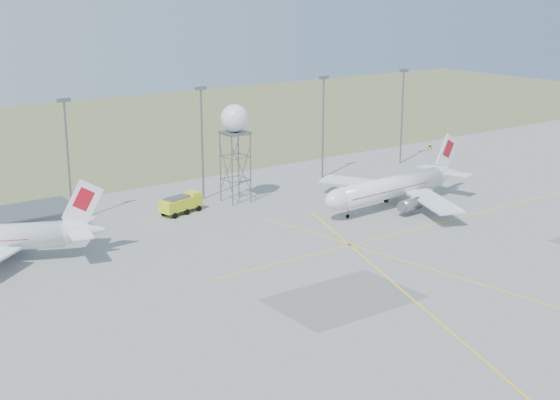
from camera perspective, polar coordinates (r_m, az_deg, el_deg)
ground at (r=103.08m, az=18.79°, el=-6.89°), size 400.00×400.00×0.00m
grass_strip at (r=212.52m, az=-13.52°, el=4.80°), size 400.00×120.00×0.03m
building_grey at (r=127.50m, az=-18.81°, el=-1.69°), size 19.00×10.00×3.90m
mast_a at (r=130.01m, az=-15.28°, el=3.51°), size 2.20×0.50×20.50m
mast_b at (r=140.59m, az=-5.74°, el=4.85°), size 2.20×0.50×20.50m
mast_c at (r=156.37m, az=3.18°, el=5.98°), size 2.20×0.50×20.50m
mast_d at (r=170.98m, az=8.94°, el=6.63°), size 2.20×0.50×20.50m
taxi_sign_near at (r=188.10m, az=10.89°, el=3.87°), size 1.60×0.17×1.20m
taxi_sign_far at (r=193.19m, az=12.32°, el=4.10°), size 1.60×0.17×1.20m
airliner_main at (r=137.98m, az=8.25°, el=0.91°), size 33.38×32.39×11.35m
radar_tower at (r=138.53m, az=-3.30°, el=3.84°), size 4.88×4.88×17.67m
fire_truck at (r=134.21m, az=-7.18°, el=-0.32°), size 8.39×4.80×3.19m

